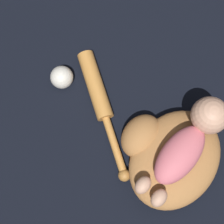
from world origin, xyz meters
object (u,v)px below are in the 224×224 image
(baseball, at_px, (62,77))
(baseball_glove, at_px, (169,155))
(baby_figure, at_px, (191,139))
(baseball_bat, at_px, (100,99))

(baseball, bearing_deg, baseball_glove, -107.69)
(baby_figure, relative_size, baseball_bat, 0.95)
(baby_figure, bearing_deg, baseball, 79.25)
(baseball_glove, xyz_separation_m, baby_figure, (0.05, -0.04, 0.09))
(baby_figure, xyz_separation_m, baseball_bat, (0.06, 0.30, -0.12))
(baby_figure, relative_size, baseball, 4.67)
(baseball_glove, relative_size, baseball_bat, 1.03)
(baseball_glove, distance_m, baseball_bat, 0.28)
(baseball_glove, height_order, baseball, baseball_glove)
(baseball_glove, xyz_separation_m, baseball, (0.13, 0.40, -0.01))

